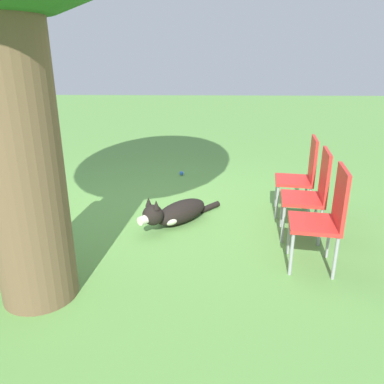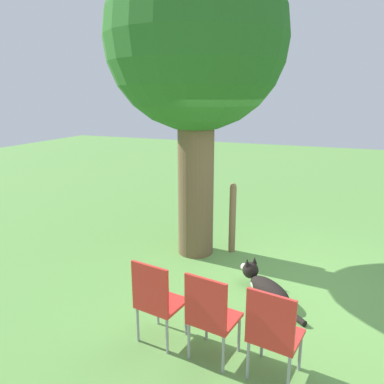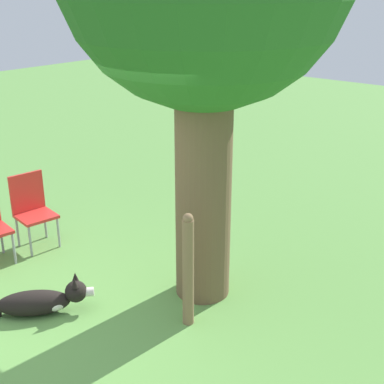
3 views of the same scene
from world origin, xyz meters
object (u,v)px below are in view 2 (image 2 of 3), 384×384
(oak_tree, at_px, (196,44))
(dog, at_px, (265,286))
(fence_post, at_px, (232,217))
(red_chair_2, at_px, (156,298))
(red_chair_1, at_px, (210,313))
(red_chair_0, at_px, (273,331))

(oak_tree, xyz_separation_m, dog, (-0.98, -1.36, -3.13))
(fence_post, distance_m, red_chair_2, 2.61)
(fence_post, bearing_deg, oak_tree, 115.19)
(dog, xyz_separation_m, red_chair_1, (-1.42, 0.26, 0.38))
(oak_tree, relative_size, red_chair_1, 5.02)
(red_chair_0, xyz_separation_m, red_chair_1, (0.05, 0.61, 0.00))
(fence_post, distance_m, red_chair_0, 2.95)
(fence_post, height_order, red_chair_1, fence_post)
(red_chair_1, xyz_separation_m, red_chair_2, (0.05, 0.61, 0.00))
(fence_post, xyz_separation_m, red_chair_1, (-2.66, -0.55, -0.07))
(fence_post, relative_size, red_chair_0, 1.26)
(oak_tree, xyz_separation_m, red_chair_0, (-2.45, -1.71, -2.75))
(fence_post, height_order, red_chair_0, fence_post)
(oak_tree, relative_size, red_chair_2, 5.02)
(red_chair_2, bearing_deg, red_chair_1, -85.45)
(fence_post, relative_size, red_chair_2, 1.26)
(red_chair_2, bearing_deg, dog, -23.40)
(oak_tree, distance_m, red_chair_0, 4.06)
(red_chair_2, bearing_deg, fence_post, 7.85)
(fence_post, bearing_deg, red_chair_2, 178.73)
(oak_tree, xyz_separation_m, red_chair_1, (-2.40, -1.10, -2.75))
(oak_tree, height_order, red_chair_0, oak_tree)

